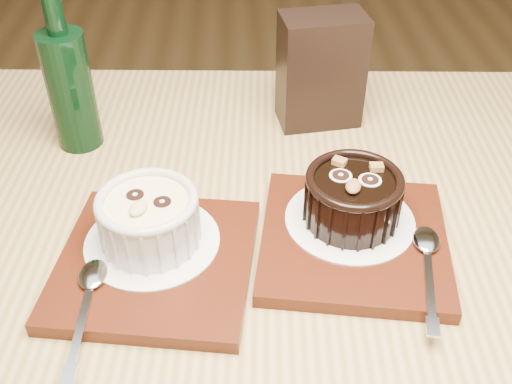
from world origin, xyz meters
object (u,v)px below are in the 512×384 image
at_px(table, 245,329).
at_px(ramekin_white, 149,217).
at_px(condiment_stand, 321,71).
at_px(green_bottle, 70,86).
at_px(tray_right, 353,240).
at_px(tray_left, 156,263).
at_px(ramekin_dark, 353,196).

height_order(table, ramekin_white, ramekin_white).
xyz_separation_m(condiment_stand, green_bottle, (-0.30, -0.04, 0.01)).
relative_size(tray_right, condiment_stand, 1.29).
bearing_deg(green_bottle, ramekin_white, -61.49).
bearing_deg(tray_left, green_bottle, 117.09).
bearing_deg(tray_right, tray_left, -172.95).
xyz_separation_m(table, ramekin_dark, (0.11, 0.05, 0.14)).
height_order(ramekin_white, tray_right, ramekin_white).
distance_m(ramekin_white, tray_right, 0.20).
bearing_deg(ramekin_white, tray_right, 23.95).
bearing_deg(ramekin_dark, tray_left, -150.25).
height_order(tray_right, green_bottle, green_bottle).
height_order(tray_left, ramekin_dark, ramekin_dark).
relative_size(tray_left, condiment_stand, 1.29).
height_order(tray_left, tray_right, same).
bearing_deg(green_bottle, tray_left, -62.91).
xyz_separation_m(table, green_bottle, (-0.19, 0.22, 0.17)).
bearing_deg(ramekin_white, condiment_stand, 74.77).
height_order(condiment_stand, green_bottle, green_bottle).
height_order(tray_left, ramekin_white, ramekin_white).
relative_size(tray_left, green_bottle, 0.91).
bearing_deg(condiment_stand, table, -110.92).
bearing_deg(condiment_stand, tray_left, -125.38).
relative_size(tray_right, green_bottle, 0.91).
height_order(tray_left, condiment_stand, condiment_stand).
xyz_separation_m(tray_left, green_bottle, (-0.11, 0.22, 0.07)).
bearing_deg(tray_right, condiment_stand, 91.97).
height_order(ramekin_dark, condiment_stand, condiment_stand).
xyz_separation_m(table, tray_left, (-0.08, 0.00, 0.10)).
distance_m(tray_left, condiment_stand, 0.32).
distance_m(tray_right, condiment_stand, 0.24).
bearing_deg(green_bottle, condiment_stand, 7.94).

